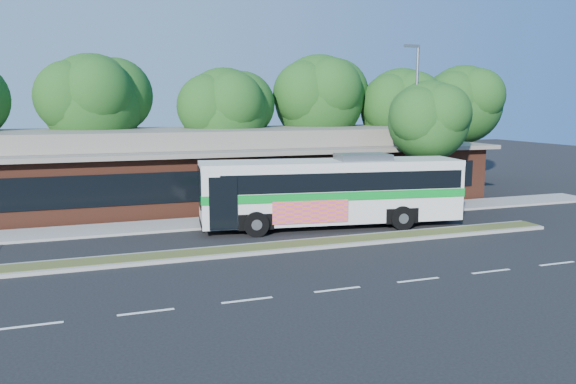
% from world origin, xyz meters
% --- Properties ---
extents(ground, '(120.00, 120.00, 0.00)m').
position_xyz_m(ground, '(0.00, 0.00, 0.00)').
color(ground, black).
rests_on(ground, ground).
extents(median_strip, '(26.00, 1.10, 0.15)m').
position_xyz_m(median_strip, '(0.00, 0.60, 0.07)').
color(median_strip, '#3F4E21').
rests_on(median_strip, ground).
extents(sidewalk, '(44.00, 2.60, 0.12)m').
position_xyz_m(sidewalk, '(0.00, 6.40, 0.06)').
color(sidewalk, gray).
rests_on(sidewalk, ground).
extents(plaza_building, '(33.20, 11.20, 4.45)m').
position_xyz_m(plaza_building, '(0.00, 12.99, 2.13)').
color(plaza_building, '#57291B').
rests_on(plaza_building, ground).
extents(lamp_post, '(0.93, 0.18, 9.07)m').
position_xyz_m(lamp_post, '(9.56, 6.00, 4.90)').
color(lamp_post, slate).
rests_on(lamp_post, ground).
extents(tree_bg_b, '(6.69, 6.00, 9.00)m').
position_xyz_m(tree_bg_b, '(-6.57, 16.14, 6.14)').
color(tree_bg_b, black).
rests_on(tree_bg_b, ground).
extents(tree_bg_c, '(6.24, 5.60, 8.26)m').
position_xyz_m(tree_bg_c, '(1.40, 15.13, 5.59)').
color(tree_bg_c, black).
rests_on(tree_bg_c, ground).
extents(tree_bg_d, '(6.91, 6.20, 9.37)m').
position_xyz_m(tree_bg_d, '(8.45, 16.15, 6.42)').
color(tree_bg_d, black).
rests_on(tree_bg_d, ground).
extents(tree_bg_e, '(6.47, 5.80, 8.50)m').
position_xyz_m(tree_bg_e, '(14.42, 15.14, 5.74)').
color(tree_bg_e, black).
rests_on(tree_bg_e, ground).
extents(tree_bg_f, '(6.69, 6.00, 8.92)m').
position_xyz_m(tree_bg_f, '(20.43, 16.14, 6.06)').
color(tree_bg_f, black).
rests_on(tree_bg_f, ground).
extents(transit_bus, '(12.85, 4.40, 3.54)m').
position_xyz_m(transit_bus, '(3.66, 3.72, 1.97)').
color(transit_bus, silver).
rests_on(transit_bus, ground).
extents(sidewalk_tree, '(4.99, 4.47, 7.24)m').
position_xyz_m(sidewalk_tree, '(10.87, 6.31, 5.10)').
color(sidewalk_tree, black).
rests_on(sidewalk_tree, ground).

